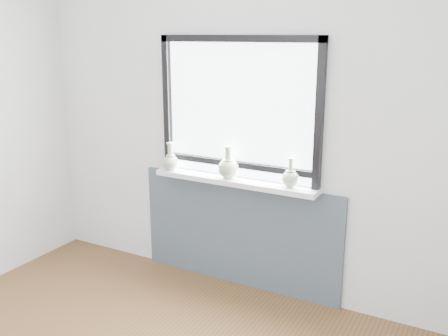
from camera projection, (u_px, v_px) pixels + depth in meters
The scene contains 7 objects.
back_wall at pixel (241, 124), 3.75m from camera, with size 3.60×0.02×2.60m, color silver.
apron_panel at pixel (238, 233), 3.95m from camera, with size 1.70×0.03×0.86m, color #454E60.
windowsill at pixel (234, 181), 3.77m from camera, with size 1.32×0.18×0.04m, color white.
window at pixel (238, 106), 3.68m from camera, with size 1.30×0.06×1.05m.
vase_a at pixel (171, 161), 3.99m from camera, with size 0.13×0.13×0.22m.
vase_b at pixel (228, 167), 3.76m from camera, with size 0.16×0.16×0.25m.
vase_c at pixel (290, 178), 3.55m from camera, with size 0.13×0.13×0.21m.
Camera 1 is at (1.67, -1.50, 1.96)m, focal length 40.00 mm.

